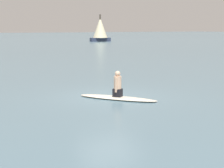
% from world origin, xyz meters
% --- Properties ---
extents(ground_plane, '(400.00, 400.00, 0.00)m').
position_xyz_m(ground_plane, '(0.00, 0.00, 0.00)').
color(ground_plane, slate).
extents(surfboard, '(3.07, 2.48, 0.11)m').
position_xyz_m(surfboard, '(-0.63, -0.04, 0.05)').
color(surfboard, silver).
rests_on(surfboard, ground).
extents(person_paddler, '(0.44, 0.42, 1.03)m').
position_xyz_m(person_paddler, '(-0.63, -0.04, 0.57)').
color(person_paddler, black).
rests_on(person_paddler, surfboard).
extents(sailboat_distant, '(3.32, 4.42, 5.60)m').
position_xyz_m(sailboat_distant, '(52.62, -28.73, 2.65)').
color(sailboat_distant, '#2D3851').
rests_on(sailboat_distant, ground).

